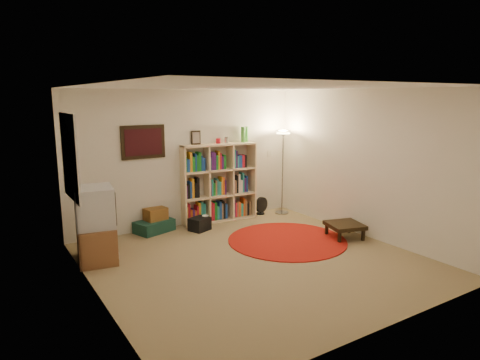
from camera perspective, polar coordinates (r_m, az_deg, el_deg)
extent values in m
cube|color=#887450|center=(6.39, 2.15, -10.79)|extent=(4.50, 4.50, 0.02)
cube|color=white|center=(5.94, 2.33, 12.42)|extent=(4.50, 4.50, 0.02)
cube|color=silver|center=(7.98, -7.00, 2.91)|extent=(4.50, 0.02, 2.50)
cube|color=silver|center=(4.41, 19.13, -4.21)|extent=(4.50, 0.02, 2.50)
cube|color=silver|center=(5.14, -19.05, -2.12)|extent=(0.02, 4.50, 2.50)
cube|color=silver|center=(7.54, 16.56, 2.06)|extent=(0.02, 4.50, 2.50)
cube|color=black|center=(7.59, -12.79, 4.97)|extent=(0.78, 0.04, 0.58)
cube|color=#420D14|center=(7.57, -12.74, 4.95)|extent=(0.66, 0.01, 0.46)
cube|color=white|center=(6.34, -21.75, 2.86)|extent=(0.03, 1.00, 1.20)
cube|color=beige|center=(8.91, 3.90, 3.48)|extent=(0.08, 0.01, 0.12)
cube|color=#FFDEAA|center=(8.41, -2.95, -5.21)|extent=(1.52, 0.53, 0.03)
cube|color=#FFDEAA|center=(8.13, -3.05, 4.77)|extent=(1.52, 0.53, 0.03)
cube|color=#FFDEAA|center=(7.96, -7.77, -0.79)|extent=(0.06, 0.43, 1.50)
cube|color=#FFDEAA|center=(8.57, 1.43, 0.15)|extent=(0.06, 0.43, 1.50)
cube|color=#FFDEAA|center=(8.42, -3.59, -0.07)|extent=(1.50, 0.12, 1.50)
cube|color=#FFDEAA|center=(8.14, -4.58, -0.47)|extent=(0.06, 0.41, 1.43)
cube|color=#FFDEAA|center=(8.35, -1.45, -0.15)|extent=(0.06, 0.41, 1.43)
cube|color=#FFDEAA|center=(8.29, -2.98, -2.00)|extent=(1.46, 0.50, 0.03)
cube|color=#FFDEAA|center=(8.19, -3.01, 1.41)|extent=(1.46, 0.50, 0.03)
cube|color=orange|center=(8.06, -7.30, -4.65)|extent=(0.06, 0.17, 0.32)
cube|color=#B71A2D|center=(8.07, -6.98, -4.41)|extent=(0.05, 0.17, 0.38)
cube|color=#D1521A|center=(8.10, -6.66, -4.79)|extent=(0.06, 0.17, 0.26)
cube|color=#441A68|center=(8.12, -6.36, -4.75)|extent=(0.05, 0.17, 0.26)
cube|color=#D1521A|center=(8.14, -6.09, -4.78)|extent=(0.05, 0.17, 0.24)
cube|color=#B71A2D|center=(8.14, -5.84, -4.48)|extent=(0.05, 0.17, 0.32)
cube|color=orange|center=(8.15, -5.57, -4.26)|extent=(0.05, 0.17, 0.37)
cube|color=teal|center=(8.17, -5.27, -4.19)|extent=(0.06, 0.17, 0.38)
cube|color=teal|center=(8.19, -4.95, -4.26)|extent=(0.06, 0.17, 0.35)
cube|color=#441A68|center=(7.96, -7.37, -1.58)|extent=(0.06, 0.17, 0.24)
cube|color=black|center=(7.97, -7.04, -1.46)|extent=(0.05, 0.17, 0.27)
cube|color=#1A449D|center=(7.98, -6.75, -1.27)|extent=(0.05, 0.17, 0.31)
cube|color=orange|center=(7.99, -6.46, -1.07)|extent=(0.05, 0.17, 0.36)
cube|color=black|center=(8.02, -6.13, -1.33)|extent=(0.06, 0.17, 0.28)
cube|color=black|center=(8.03, -5.79, -0.96)|extent=(0.06, 0.17, 0.37)
cube|color=#1A8327|center=(7.86, -7.46, 2.06)|extent=(0.06, 0.17, 0.30)
cube|color=#1A449D|center=(7.89, -7.08, 1.90)|extent=(0.06, 0.17, 0.25)
cube|color=orange|center=(7.89, -6.73, 2.39)|extent=(0.06, 0.17, 0.37)
cube|color=#1A8327|center=(7.92, -6.38, 2.10)|extent=(0.06, 0.17, 0.28)
cube|color=#1A449D|center=(7.93, -6.09, 2.33)|extent=(0.04, 0.17, 0.34)
cube|color=#1A8327|center=(7.95, -5.87, 2.23)|extent=(0.04, 0.17, 0.31)
cube|color=#1A8327|center=(7.96, -5.58, 2.45)|extent=(0.06, 0.17, 0.36)
cube|color=#1A449D|center=(7.98, -5.29, 2.24)|extent=(0.04, 0.17, 0.30)
cube|color=#1A449D|center=(8.00, -5.02, 2.10)|extent=(0.06, 0.17, 0.25)
cube|color=#B71A2D|center=(8.24, -4.06, -4.09)|extent=(0.05, 0.17, 0.37)
cube|color=#B71A2D|center=(8.26, -3.76, -4.15)|extent=(0.05, 0.17, 0.34)
cube|color=#1A8327|center=(8.28, -3.45, -4.09)|extent=(0.06, 0.17, 0.34)
cube|color=teal|center=(8.32, -3.13, -4.33)|extent=(0.05, 0.17, 0.26)
cube|color=#1A449D|center=(8.32, -2.82, -3.99)|extent=(0.06, 0.17, 0.35)
cube|color=#906D4E|center=(8.35, -2.56, -4.09)|extent=(0.04, 0.17, 0.31)
cube|color=black|center=(8.36, -2.34, -3.94)|extent=(0.05, 0.17, 0.34)
cube|color=#1A449D|center=(8.38, -2.05, -4.08)|extent=(0.06, 0.17, 0.29)
cube|color=#441A68|center=(8.14, -4.14, -1.18)|extent=(0.04, 0.17, 0.26)
cube|color=teal|center=(8.15, -3.91, -0.96)|extent=(0.05, 0.17, 0.31)
cube|color=#1A8327|center=(8.17, -3.65, -1.18)|extent=(0.05, 0.17, 0.24)
cube|color=#906D4E|center=(8.18, -3.41, -1.01)|extent=(0.04, 0.17, 0.28)
cube|color=teal|center=(8.19, -3.19, -0.89)|extent=(0.04, 0.17, 0.31)
cube|color=teal|center=(8.22, -2.91, -1.05)|extent=(0.06, 0.17, 0.25)
cube|color=orange|center=(8.23, -2.63, -0.74)|extent=(0.04, 0.17, 0.34)
cube|color=#D1521A|center=(8.24, -2.40, -0.73)|extent=(0.05, 0.17, 0.33)
cube|color=#441A68|center=(8.27, -2.17, -0.91)|extent=(0.04, 0.17, 0.27)
cube|color=teal|center=(8.05, -4.20, 2.19)|extent=(0.04, 0.17, 0.26)
cube|color=#441A68|center=(8.06, -3.94, 2.55)|extent=(0.06, 0.17, 0.35)
cube|color=#441A68|center=(8.08, -3.61, 2.52)|extent=(0.06, 0.17, 0.34)
cube|color=#1A8327|center=(8.11, -3.28, 2.34)|extent=(0.05, 0.17, 0.28)
cube|color=orange|center=(8.12, -3.04, 2.65)|extent=(0.04, 0.17, 0.36)
cube|color=#B71A2D|center=(8.14, -2.81, 2.53)|extent=(0.04, 0.17, 0.32)
cube|color=#441A68|center=(8.16, -2.55, 2.33)|extent=(0.05, 0.17, 0.26)
cube|color=#1A8327|center=(8.18, -2.26, 2.42)|extent=(0.06, 0.17, 0.28)
cube|color=#441A68|center=(8.45, -0.99, -3.69)|extent=(0.05, 0.17, 0.36)
cube|color=#B71A2D|center=(8.48, -0.73, -3.92)|extent=(0.05, 0.17, 0.28)
cube|color=#906D4E|center=(8.49, -0.51, -3.76)|extent=(0.04, 0.17, 0.32)
cube|color=#D1521A|center=(8.52, -0.26, -3.83)|extent=(0.06, 0.17, 0.29)
cube|color=teal|center=(8.54, 0.05, -3.91)|extent=(0.06, 0.17, 0.25)
cube|color=#D1521A|center=(8.55, 0.33, -3.54)|extent=(0.05, 0.17, 0.35)
cube|color=#906D4E|center=(8.58, 0.59, -3.68)|extent=(0.05, 0.17, 0.30)
cube|color=black|center=(8.61, 0.85, -3.85)|extent=(0.05, 0.17, 0.24)
cube|color=#906D4E|center=(8.62, 1.09, -3.69)|extent=(0.05, 0.17, 0.28)
cube|color=#441A68|center=(8.35, -1.02, -0.88)|extent=(0.04, 0.17, 0.24)
cube|color=#906D4E|center=(8.37, -0.81, -0.84)|extent=(0.04, 0.17, 0.25)
cube|color=black|center=(8.37, -0.59, -0.50)|extent=(0.05, 0.17, 0.34)
cube|color=white|center=(8.39, -0.32, -0.39)|extent=(0.05, 0.17, 0.37)
cube|color=white|center=(8.43, -0.04, -0.77)|extent=(0.06, 0.17, 0.24)
cube|color=teal|center=(8.43, 0.22, -0.28)|extent=(0.04, 0.17, 0.38)
cube|color=#441A68|center=(8.46, 0.45, -0.61)|extent=(0.05, 0.17, 0.28)
cube|color=#1A449D|center=(8.48, 0.69, -0.45)|extent=(0.04, 0.17, 0.32)
cube|color=teal|center=(8.26, -0.97, 2.84)|extent=(0.06, 0.17, 0.37)
cube|color=#441A68|center=(8.29, -0.68, 2.76)|extent=(0.04, 0.17, 0.34)
cube|color=teal|center=(8.31, -0.48, 2.43)|extent=(0.04, 0.17, 0.24)
cube|color=#1A449D|center=(8.32, -0.28, 2.51)|extent=(0.04, 0.17, 0.26)
cube|color=#1A449D|center=(8.34, -0.06, 2.49)|extent=(0.04, 0.17, 0.25)
cube|color=#B71A2D|center=(8.36, 0.22, 2.53)|extent=(0.06, 0.17, 0.25)
cube|color=black|center=(8.39, 0.52, 2.55)|extent=(0.05, 0.17, 0.25)
cube|color=black|center=(7.96, -5.92, 5.64)|extent=(0.18, 0.03, 0.26)
cube|color=gray|center=(7.94, -5.88, 5.63)|extent=(0.14, 0.02, 0.20)
cylinder|color=#AA0F1D|center=(8.13, -2.91, 5.23)|extent=(0.09, 0.09, 0.10)
cylinder|color=#9C9DA1|center=(8.20, -1.83, 5.36)|extent=(0.08, 0.08, 0.12)
cylinder|color=#50AF43|center=(8.32, 0.42, 6.08)|extent=(0.09, 0.09, 0.30)
cylinder|color=#50AF43|center=(8.43, 0.81, 6.14)|extent=(0.09, 0.09, 0.30)
cylinder|color=#9C9DA1|center=(8.90, 5.59, -4.35)|extent=(0.32, 0.32, 0.03)
cylinder|color=#9C9DA1|center=(8.73, 5.69, 0.80)|extent=(0.03, 0.03, 1.59)
cone|color=#9C9DA1|center=(8.62, 5.79, 6.20)|extent=(0.39, 0.39, 0.13)
cylinder|color=#FFD88C|center=(8.62, 5.79, 6.23)|extent=(0.31, 0.31, 0.02)
cylinder|color=black|center=(8.81, 2.75, -4.47)|extent=(0.20, 0.20, 0.03)
cylinder|color=black|center=(8.79, 2.76, -3.97)|extent=(0.04, 0.04, 0.13)
cylinder|color=black|center=(8.75, 2.85, -3.30)|extent=(0.32, 0.13, 0.31)
cube|color=brown|center=(6.66, -18.57, -7.97)|extent=(0.64, 0.83, 0.52)
cube|color=silver|center=(6.51, -18.87, -3.39)|extent=(0.62, 0.70, 0.58)
cube|color=black|center=(6.53, -16.54, -3.21)|extent=(0.10, 0.54, 0.48)
cube|color=black|center=(6.53, -16.49, -3.20)|extent=(0.09, 0.48, 0.42)
cube|color=silver|center=(6.75, -17.08, -9.56)|extent=(0.31, 0.28, 0.09)
cube|color=#13362C|center=(7.80, -11.37, -6.04)|extent=(0.75, 0.60, 0.21)
cube|color=brown|center=(7.78, -11.19, -4.46)|extent=(0.42, 0.34, 0.21)
cube|color=black|center=(7.76, -5.40, -5.86)|extent=(0.42, 0.39, 0.23)
cylinder|color=white|center=(7.86, -4.63, -5.59)|extent=(0.13, 0.13, 0.25)
cylinder|color=maroon|center=(7.26, 6.30, -7.97)|extent=(1.98, 1.98, 0.02)
cube|color=black|center=(7.52, 13.80, -5.87)|extent=(0.68, 0.68, 0.07)
cube|color=black|center=(7.26, 13.12, -7.45)|extent=(0.05, 0.05, 0.20)
cube|color=black|center=(7.49, 16.10, -7.04)|extent=(0.05, 0.05, 0.20)
cube|color=black|center=(7.63, 11.47, -6.47)|extent=(0.05, 0.05, 0.20)
cube|color=black|center=(7.84, 14.35, -6.12)|extent=(0.05, 0.05, 0.20)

